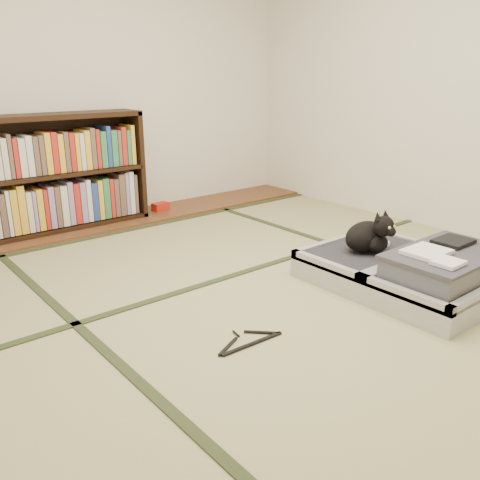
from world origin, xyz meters
TOP-DOWN VIEW (x-y plane):
  - floor at (0.00, 0.00)m, footprint 4.50×4.50m
  - wood_strip at (0.00, 2.00)m, footprint 4.00×0.50m
  - red_item at (0.48, 2.03)m, footprint 0.16×0.11m
  - room_shell at (0.00, 0.00)m, footprint 4.50×4.50m
  - tatami_borders at (0.00, 0.49)m, footprint 4.00×4.50m
  - bookcase at (-0.41, 2.07)m, footprint 1.40×0.32m
  - suitcase at (0.72, -0.42)m, footprint 0.81×1.08m
  - cat at (0.70, -0.13)m, footprint 0.36×0.36m
  - cable_coil at (0.88, -0.10)m, footprint 0.11×0.11m
  - hanger at (-0.43, -0.30)m, footprint 0.37×0.17m

SIDE VIEW (x-z plane):
  - floor at x=0.00m, z-range 0.00..0.00m
  - tatami_borders at x=0.00m, z-range 0.00..0.01m
  - hanger at x=-0.43m, z-range 0.00..0.01m
  - wood_strip at x=0.00m, z-range 0.00..0.02m
  - red_item at x=0.48m, z-range 0.02..0.09m
  - suitcase at x=0.72m, z-range -0.05..0.27m
  - cable_coil at x=0.88m, z-range 0.15..0.18m
  - cat at x=0.70m, z-range 0.12..0.41m
  - bookcase at x=-0.41m, z-range -0.01..0.91m
  - room_shell at x=0.00m, z-range -0.79..3.71m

